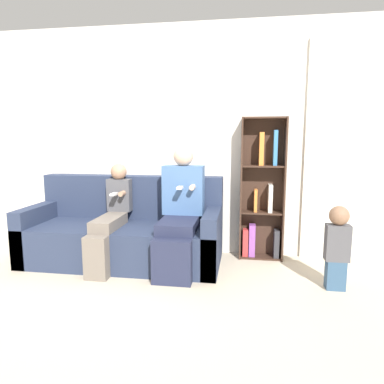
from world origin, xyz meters
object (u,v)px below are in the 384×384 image
Objects in this scene: couch at (125,233)px; toddler_standing at (337,245)px; adult_seated at (180,207)px; bookshelf at (261,196)px; child_seated at (110,216)px.

toddler_standing is (2.07, -0.42, 0.10)m from couch.
couch is at bearing 168.99° from adult_seated.
couch is 1.67× the size of adult_seated.
bookshelf is (-0.62, 0.74, 0.29)m from toddler_standing.
child_seated is (-0.72, -0.05, -0.11)m from adult_seated.
toddler_standing is at bearing -50.33° from bookshelf.
adult_seated is 0.93m from bookshelf.
bookshelf reaches higher than child_seated.
toddler_standing is at bearing -11.50° from couch.
adult_seated is at bearing -151.34° from bookshelf.
adult_seated is (0.63, -0.12, 0.33)m from couch.
child_seated is at bearing -117.10° from couch.
toddler_standing is (2.15, -0.25, -0.12)m from child_seated.
adult_seated is 1.18× the size of child_seated.
bookshelf reaches higher than toddler_standing.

